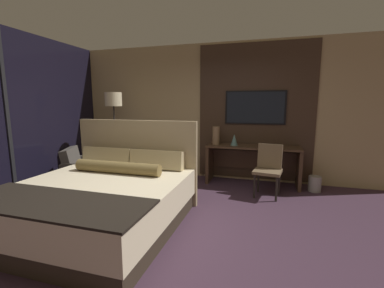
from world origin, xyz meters
TOP-DOWN VIEW (x-y plane):
  - ground_plane at (0.00, 0.00)m, footprint 16.00×16.00m
  - wall_back_tv_panel at (0.11, 2.59)m, footprint 7.20×0.09m
  - wall_left_window at (-3.00, 0.40)m, footprint 0.06×6.00m
  - bed at (-0.95, -0.04)m, footprint 2.04×2.13m
  - desk at (0.82, 2.30)m, footprint 1.76×0.55m
  - tv at (0.82, 2.52)m, footprint 1.17×0.04m
  - desk_chair at (1.12, 1.73)m, footprint 0.50×0.50m
  - armchair_by_window at (-2.17, 1.23)m, footprint 1.07×1.09m
  - floor_lamp at (-2.00, 1.93)m, footprint 0.34×0.34m
  - vase_tall at (0.10, 2.26)m, footprint 0.14×0.14m
  - vase_short at (0.46, 2.22)m, footprint 0.14×0.14m
  - waste_bin at (1.94, 2.16)m, footprint 0.22×0.22m

SIDE VIEW (x-z plane):
  - ground_plane at x=0.00m, z-range 0.00..0.00m
  - waste_bin at x=1.94m, z-range 0.00..0.28m
  - armchair_by_window at x=-2.17m, z-range -0.13..0.64m
  - bed at x=-0.95m, z-range -0.31..1.01m
  - desk at x=0.82m, z-range 0.14..0.91m
  - desk_chair at x=1.12m, z-range 0.08..0.97m
  - vase_short at x=0.46m, z-range 0.77..0.98m
  - vase_tall at x=0.10m, z-range 0.77..1.12m
  - wall_left_window at x=-3.00m, z-range -0.08..2.72m
  - wall_back_tv_panel at x=0.11m, z-range 0.00..2.80m
  - tv at x=0.82m, z-range 1.17..1.83m
  - floor_lamp at x=-2.00m, z-range 0.62..2.42m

